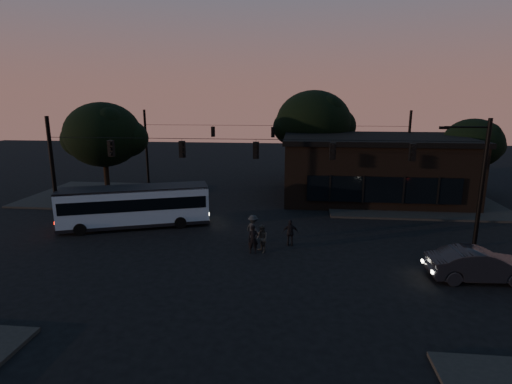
# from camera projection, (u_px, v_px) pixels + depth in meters

# --- Properties ---
(ground) EXTENTS (120.00, 120.00, 0.00)m
(ground) POSITION_uv_depth(u_px,v_px,m) (248.00, 264.00, 21.07)
(ground) COLOR black
(ground) RESTS_ON ground
(sidewalk_far_right) EXTENTS (14.00, 10.00, 0.15)m
(sidewalk_far_right) POSITION_uv_depth(u_px,v_px,m) (411.00, 202.00, 33.40)
(sidewalk_far_right) COLOR black
(sidewalk_far_right) RESTS_ON ground
(sidewalk_far_left) EXTENTS (14.00, 10.00, 0.15)m
(sidewalk_far_left) POSITION_uv_depth(u_px,v_px,m) (114.00, 195.00, 36.04)
(sidewalk_far_left) COLOR black
(sidewalk_far_left) RESTS_ON ground
(building) EXTENTS (15.40, 10.41, 5.40)m
(building) POSITION_uv_depth(u_px,v_px,m) (372.00, 167.00, 35.02)
(building) COLOR black
(building) RESTS_ON ground
(tree_behind) EXTENTS (7.60, 7.60, 9.43)m
(tree_behind) POSITION_uv_depth(u_px,v_px,m) (313.00, 123.00, 40.58)
(tree_behind) COLOR black
(tree_behind) RESTS_ON ground
(tree_right) EXTENTS (5.20, 5.20, 6.86)m
(tree_right) POSITION_uv_depth(u_px,v_px,m) (472.00, 144.00, 35.63)
(tree_right) COLOR black
(tree_right) RESTS_ON ground
(tree_left) EXTENTS (6.40, 6.40, 8.30)m
(tree_left) POSITION_uv_depth(u_px,v_px,m) (103.00, 135.00, 33.83)
(tree_left) COLOR black
(tree_left) RESTS_ON ground
(signal_rig_near) EXTENTS (26.24, 0.30, 7.50)m
(signal_rig_near) POSITION_uv_depth(u_px,v_px,m) (256.00, 169.00, 23.94)
(signal_rig_near) COLOR black
(signal_rig_near) RESTS_ON ground
(signal_rig_far) EXTENTS (26.24, 0.30, 7.50)m
(signal_rig_far) POSITION_uv_depth(u_px,v_px,m) (273.00, 144.00, 39.49)
(signal_rig_far) COLOR black
(signal_rig_far) RESTS_ON ground
(bus) EXTENTS (10.02, 5.38, 2.76)m
(bus) POSITION_uv_depth(u_px,v_px,m) (135.00, 205.00, 27.00)
(bus) COLOR #98ADC2
(bus) RESTS_ON ground
(car) EXTENTS (4.84, 1.92, 1.57)m
(car) POSITION_uv_depth(u_px,v_px,m) (479.00, 265.00, 19.07)
(car) COLOR black
(car) RESTS_ON ground
(pedestrian_a) EXTENTS (0.65, 0.48, 1.64)m
(pedestrian_a) POSITION_uv_depth(u_px,v_px,m) (253.00, 239.00, 22.43)
(pedestrian_a) COLOR black
(pedestrian_a) RESTS_ON ground
(pedestrian_b) EXTENTS (0.95, 0.99, 1.60)m
(pedestrian_b) POSITION_uv_depth(u_px,v_px,m) (262.00, 239.00, 22.58)
(pedestrian_b) COLOR #2F2E2B
(pedestrian_b) RESTS_ON ground
(pedestrian_c) EXTENTS (0.96, 0.43, 1.62)m
(pedestrian_c) POSITION_uv_depth(u_px,v_px,m) (290.00, 233.00, 23.60)
(pedestrian_c) COLOR black
(pedestrian_c) RESTS_ON ground
(pedestrian_d) EXTENTS (1.24, 1.21, 1.71)m
(pedestrian_d) POSITION_uv_depth(u_px,v_px,m) (253.00, 229.00, 24.17)
(pedestrian_d) COLOR black
(pedestrian_d) RESTS_ON ground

